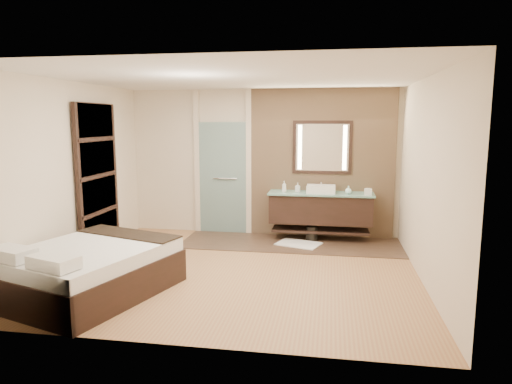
% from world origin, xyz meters
% --- Properties ---
extents(floor, '(5.00, 5.00, 0.00)m').
position_xyz_m(floor, '(0.00, 0.00, 0.00)').
color(floor, '#9A6340').
rests_on(floor, ground).
extents(tile_strip, '(3.80, 1.30, 0.01)m').
position_xyz_m(tile_strip, '(0.60, 1.60, 0.01)').
color(tile_strip, '#37291E').
rests_on(tile_strip, floor).
extents(stone_wall, '(2.60, 0.08, 2.70)m').
position_xyz_m(stone_wall, '(1.10, 2.21, 1.35)').
color(stone_wall, tan).
rests_on(stone_wall, floor).
extents(vanity, '(1.85, 0.55, 0.88)m').
position_xyz_m(vanity, '(1.10, 1.92, 0.58)').
color(vanity, black).
rests_on(vanity, stone_wall).
extents(mirror_unit, '(1.06, 0.04, 0.96)m').
position_xyz_m(mirror_unit, '(1.10, 2.16, 1.65)').
color(mirror_unit, black).
rests_on(mirror_unit, stone_wall).
extents(frosted_door, '(1.10, 0.12, 2.70)m').
position_xyz_m(frosted_door, '(-0.75, 2.20, 1.14)').
color(frosted_door, '#A9D6D3').
rests_on(frosted_door, floor).
extents(shoji_partition, '(0.06, 1.20, 2.40)m').
position_xyz_m(shoji_partition, '(-2.43, 0.60, 1.21)').
color(shoji_partition, black).
rests_on(shoji_partition, floor).
extents(bed, '(2.04, 2.29, 0.74)m').
position_xyz_m(bed, '(-1.65, -1.16, 0.31)').
color(bed, black).
rests_on(bed, floor).
extents(bath_mat, '(0.85, 0.71, 0.02)m').
position_xyz_m(bath_mat, '(0.75, 1.52, 0.02)').
color(bath_mat, white).
rests_on(bath_mat, floor).
extents(waste_bin, '(0.22, 0.22, 0.26)m').
position_xyz_m(waste_bin, '(0.96, 1.85, 0.13)').
color(waste_bin, black).
rests_on(waste_bin, floor).
extents(tissue_box, '(0.12, 0.12, 0.10)m').
position_xyz_m(tissue_box, '(1.91, 1.81, 0.92)').
color(tissue_box, silver).
rests_on(tissue_box, vanity).
extents(soap_bottle_a, '(0.09, 0.09, 0.20)m').
position_xyz_m(soap_bottle_a, '(0.45, 1.86, 0.97)').
color(soap_bottle_a, white).
rests_on(soap_bottle_a, vanity).
extents(soap_bottle_b, '(0.09, 0.09, 0.17)m').
position_xyz_m(soap_bottle_b, '(0.69, 1.93, 0.95)').
color(soap_bottle_b, '#B2B2B2').
rests_on(soap_bottle_b, vanity).
extents(soap_bottle_c, '(0.13, 0.13, 0.14)m').
position_xyz_m(soap_bottle_c, '(1.57, 1.85, 0.94)').
color(soap_bottle_c, silver).
rests_on(soap_bottle_c, vanity).
extents(cup, '(0.13, 0.13, 0.09)m').
position_xyz_m(cup, '(1.91, 1.94, 0.91)').
color(cup, white).
rests_on(cup, vanity).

